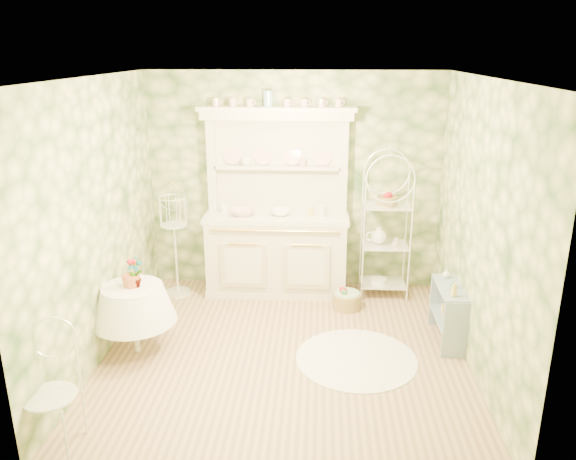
# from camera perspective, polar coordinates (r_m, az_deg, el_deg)

# --- Properties ---
(floor) EXTENTS (3.60, 3.60, 0.00)m
(floor) POSITION_cam_1_polar(r_m,az_deg,el_deg) (5.82, -0.30, -12.39)
(floor) COLOR tan
(floor) RESTS_ON ground
(ceiling) EXTENTS (3.60, 3.60, 0.00)m
(ceiling) POSITION_cam_1_polar(r_m,az_deg,el_deg) (5.02, -0.35, 15.23)
(ceiling) COLOR white
(ceiling) RESTS_ON floor
(wall_left) EXTENTS (3.60, 3.60, 0.00)m
(wall_left) POSITION_cam_1_polar(r_m,az_deg,el_deg) (5.67, -18.80, 0.69)
(wall_left) COLOR beige
(wall_left) RESTS_ON floor
(wall_right) EXTENTS (3.60, 3.60, 0.00)m
(wall_right) POSITION_cam_1_polar(r_m,az_deg,el_deg) (5.46, 18.90, 0.03)
(wall_right) COLOR beige
(wall_right) RESTS_ON floor
(wall_back) EXTENTS (3.60, 3.60, 0.00)m
(wall_back) POSITION_cam_1_polar(r_m,az_deg,el_deg) (7.00, 0.62, 4.85)
(wall_back) COLOR beige
(wall_back) RESTS_ON floor
(wall_front) EXTENTS (3.60, 3.60, 0.00)m
(wall_front) POSITION_cam_1_polar(r_m,az_deg,el_deg) (3.59, -2.17, -8.32)
(wall_front) COLOR beige
(wall_front) RESTS_ON floor
(kitchen_dresser) EXTENTS (1.87, 0.61, 2.29)m
(kitchen_dresser) POSITION_cam_1_polar(r_m,az_deg,el_deg) (6.79, -1.18, 2.65)
(kitchen_dresser) COLOR silver
(kitchen_dresser) RESTS_ON floor
(bakers_rack) EXTENTS (0.53, 0.38, 1.71)m
(bakers_rack) POSITION_cam_1_polar(r_m,az_deg,el_deg) (6.89, 9.89, 0.10)
(bakers_rack) COLOR white
(bakers_rack) RESTS_ON floor
(side_shelf) EXTENTS (0.29, 0.73, 0.61)m
(side_shelf) POSITION_cam_1_polar(r_m,az_deg,el_deg) (6.13, 15.96, -8.20)
(side_shelf) COLOR #8399AB
(side_shelf) RESTS_ON floor
(round_table) EXTENTS (0.68, 0.68, 0.69)m
(round_table) POSITION_cam_1_polar(r_m,az_deg,el_deg) (5.90, -15.29, -8.83)
(round_table) COLOR white
(round_table) RESTS_ON floor
(cafe_chair) EXTENTS (0.44, 0.44, 0.80)m
(cafe_chair) POSITION_cam_1_polar(r_m,az_deg,el_deg) (4.77, -22.99, -15.79)
(cafe_chair) COLOR white
(cafe_chair) RESTS_ON floor
(birdcage_stand) EXTENTS (0.37, 0.37, 1.42)m
(birdcage_stand) POSITION_cam_1_polar(r_m,az_deg,el_deg) (6.97, -11.42, -1.06)
(birdcage_stand) COLOR white
(birdcage_stand) RESTS_ON floor
(floor_basket) EXTENTS (0.40, 0.40, 0.21)m
(floor_basket) POSITION_cam_1_polar(r_m,az_deg,el_deg) (6.73, 5.98, -7.06)
(floor_basket) COLOR #9F854F
(floor_basket) RESTS_ON floor
(lace_rug) EXTENTS (1.31, 1.31, 0.01)m
(lace_rug) POSITION_cam_1_polar(r_m,az_deg,el_deg) (5.76, 6.95, -12.83)
(lace_rug) COLOR white
(lace_rug) RESTS_ON floor
(bowl_floral) EXTENTS (0.33, 0.33, 0.07)m
(bowl_floral) POSITION_cam_1_polar(r_m,az_deg,el_deg) (6.83, -4.60, 1.58)
(bowl_floral) COLOR white
(bowl_floral) RESTS_ON kitchen_dresser
(bowl_white) EXTENTS (0.25, 0.25, 0.08)m
(bowl_white) POSITION_cam_1_polar(r_m,az_deg,el_deg) (6.81, -0.74, 1.57)
(bowl_white) COLOR white
(bowl_white) RESTS_ON kitchen_dresser
(cup_left) EXTENTS (0.13, 0.13, 0.10)m
(cup_left) POSITION_cam_1_polar(r_m,az_deg,el_deg) (6.88, -4.24, 6.78)
(cup_left) COLOR white
(cup_left) RESTS_ON kitchen_dresser
(cup_right) EXTENTS (0.11, 0.11, 0.10)m
(cup_right) POSITION_cam_1_polar(r_m,az_deg,el_deg) (6.82, 1.49, 6.73)
(cup_right) COLOR white
(cup_right) RESTS_ON kitchen_dresser
(potted_geranium) EXTENTS (0.17, 0.12, 0.30)m
(potted_geranium) POSITION_cam_1_polar(r_m,az_deg,el_deg) (5.66, -15.26, -4.35)
(potted_geranium) COLOR #3F7238
(potted_geranium) RESTS_ON round_table
(bottle_amber) EXTENTS (0.06, 0.06, 0.16)m
(bottle_amber) POSITION_cam_1_polar(r_m,az_deg,el_deg) (5.77, 16.52, -5.85)
(bottle_amber) COLOR #D1B055
(bottle_amber) RESTS_ON side_shelf
(bottle_blue) EXTENTS (0.05, 0.05, 0.10)m
(bottle_blue) POSITION_cam_1_polar(r_m,az_deg,el_deg) (5.96, 16.32, -5.37)
(bottle_blue) COLOR #78B1C9
(bottle_blue) RESTS_ON side_shelf
(bottle_glass) EXTENTS (0.09, 0.09, 0.10)m
(bottle_glass) POSITION_cam_1_polar(r_m,az_deg,el_deg) (6.21, 15.77, -4.41)
(bottle_glass) COLOR silver
(bottle_glass) RESTS_ON side_shelf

